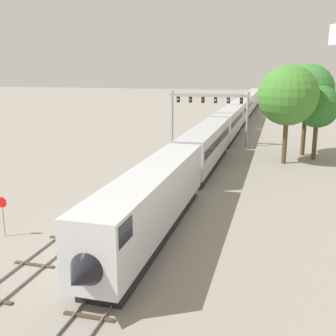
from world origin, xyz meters
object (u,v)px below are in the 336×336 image
at_px(passenger_train, 236,115).
at_px(trackside_tree_right, 307,91).
at_px(signal_gantry, 209,105).
at_px(trackside_tree_left, 288,96).
at_px(trackside_tree_mid, 318,106).
at_px(stop_sign, 3,211).

distance_m(passenger_train, trackside_tree_right, 25.37).
bearing_deg(signal_gantry, passenger_train, 82.62).
bearing_deg(trackside_tree_left, trackside_tree_right, 66.98).
xyz_separation_m(passenger_train, trackside_tree_mid, (12.66, -24.18, 4.17)).
relative_size(trackside_tree_left, trackside_tree_mid, 1.25).
height_order(stop_sign, trackside_tree_mid, trackside_tree_mid).
bearing_deg(stop_sign, trackside_tree_mid, 54.74).
xyz_separation_m(trackside_tree_left, trackside_tree_right, (2.44, 5.75, 0.29)).
distance_m(signal_gantry, trackside_tree_right, 14.59).
bearing_deg(trackside_tree_mid, passenger_train, 117.63).
relative_size(passenger_train, trackside_tree_right, 10.57).
height_order(trackside_tree_left, trackside_tree_mid, trackside_tree_left).
height_order(signal_gantry, trackside_tree_right, trackside_tree_right).
bearing_deg(passenger_train, trackside_tree_right, -62.53).
xyz_separation_m(trackside_tree_mid, trackside_tree_right, (-1.28, 2.30, 1.79)).
xyz_separation_m(passenger_train, signal_gantry, (-2.25, -17.36, 3.35)).
bearing_deg(trackside_tree_mid, trackside_tree_left, -137.18).
height_order(stop_sign, trackside_tree_left, trackside_tree_left).
distance_m(trackside_tree_left, trackside_tree_right, 6.25).
bearing_deg(trackside_tree_left, trackside_tree_mid, 42.82).
relative_size(passenger_train, trackside_tree_left, 10.74).
relative_size(signal_gantry, trackside_tree_mid, 1.27).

